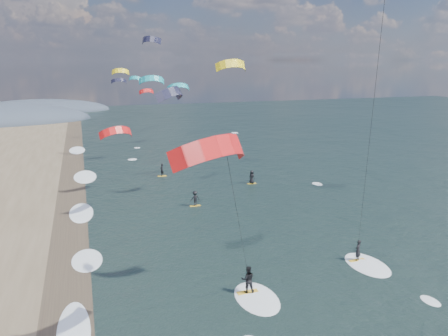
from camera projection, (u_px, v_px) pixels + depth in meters
name	position (u px, v px, depth m)	size (l,w,h in m)	color
wet_sand_strip	(67.00, 297.00, 27.30)	(3.00, 240.00, 0.00)	#382D23
kitesurfer_near_a	(382.00, 51.00, 23.22)	(7.73, 8.93, 19.69)	gold
kitesurfer_near_b	(236.00, 202.00, 21.26)	(7.21, 8.90, 12.07)	gold
far_kitesurfers	(208.00, 184.00, 49.05)	(10.70, 13.46, 1.66)	gold
bg_kite_field	(147.00, 81.00, 68.96)	(16.24, 73.58, 11.32)	teal
shoreline_surf	(86.00, 262.00, 32.05)	(2.40, 79.40, 0.11)	white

